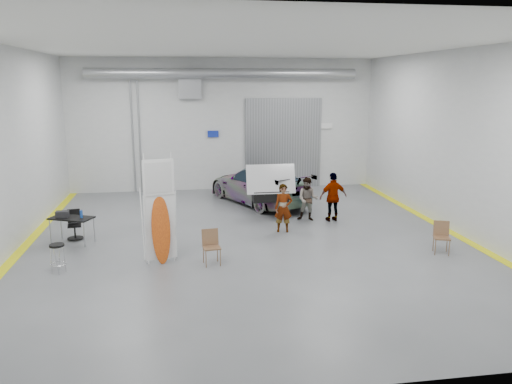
{
  "coord_description": "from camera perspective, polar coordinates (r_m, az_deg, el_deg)",
  "views": [
    {
      "loc": [
        -2.09,
        -14.99,
        4.93
      ],
      "look_at": [
        0.31,
        0.33,
        1.5
      ],
      "focal_mm": 35.0,
      "sensor_mm": 36.0,
      "label": 1
    }
  ],
  "objects": [
    {
      "name": "ground",
      "position": [
        15.92,
        -0.91,
        -5.57
      ],
      "size": [
        16.0,
        16.0,
        0.0
      ],
      "primitive_type": "plane",
      "color": "#57595E",
      "rests_on": "ground"
    },
    {
      "name": "room_shell",
      "position": [
        17.39,
        -1.2,
        9.66
      ],
      "size": [
        14.02,
        16.18,
        6.01
      ],
      "color": "#BBBDC0",
      "rests_on": "ground"
    },
    {
      "name": "sedan_car",
      "position": [
        20.66,
        0.32,
        0.84
      ],
      "size": [
        4.15,
        5.71,
        1.53
      ],
      "primitive_type": "imported",
      "rotation": [
        0.0,
        0.0,
        3.57
      ],
      "color": "silver",
      "rests_on": "ground"
    },
    {
      "name": "person_a",
      "position": [
        16.66,
        3.15,
        -1.85
      ],
      "size": [
        0.65,
        0.49,
        1.63
      ],
      "primitive_type": "imported",
      "rotation": [
        0.0,
        0.0,
        -0.18
      ],
      "color": "#987153",
      "rests_on": "ground"
    },
    {
      "name": "person_b",
      "position": [
        18.11,
        5.96,
        -0.81
      ],
      "size": [
        0.94,
        0.84,
        1.58
      ],
      "primitive_type": "imported",
      "rotation": [
        0.0,
        0.0,
        -0.38
      ],
      "color": "slate",
      "rests_on": "ground"
    },
    {
      "name": "person_c",
      "position": [
        18.13,
        8.81,
        -0.56
      ],
      "size": [
        1.07,
        0.54,
        1.78
      ],
      "primitive_type": "imported",
      "rotation": [
        0.0,
        0.0,
        3.26
      ],
      "color": "#A25B36",
      "rests_on": "ground"
    },
    {
      "name": "surfboard_display",
      "position": [
        13.89,
        -11.12,
        -3.13
      ],
      "size": [
        0.86,
        0.37,
        3.09
      ],
      "rotation": [
        0.0,
        0.0,
        0.23
      ],
      "color": "white",
      "rests_on": "ground"
    },
    {
      "name": "folding_chair_near",
      "position": [
        13.88,
        -5.08,
        -7.07
      ],
      "size": [
        0.51,
        0.53,
        0.97
      ],
      "rotation": [
        0.0,
        0.0,
        0.12
      ],
      "color": "brown",
      "rests_on": "ground"
    },
    {
      "name": "folding_chair_far",
      "position": [
        15.66,
        20.4,
        -5.57
      ],
      "size": [
        0.57,
        0.6,
        0.94
      ],
      "rotation": [
        0.0,
        0.0,
        -0.34
      ],
      "color": "brown",
      "rests_on": "ground"
    },
    {
      "name": "shop_stool",
      "position": [
        14.2,
        -21.7,
        -7.09
      ],
      "size": [
        0.4,
        0.4,
        0.79
      ],
      "rotation": [
        0.0,
        0.0,
        -0.19
      ],
      "color": "black",
      "rests_on": "ground"
    },
    {
      "name": "work_table",
      "position": [
        16.53,
        -20.59,
        -2.74
      ],
      "size": [
        1.45,
        1.12,
        1.06
      ],
      "rotation": [
        0.0,
        0.0,
        -0.41
      ],
      "color": "gray",
      "rests_on": "ground"
    },
    {
      "name": "office_chair",
      "position": [
        17.02,
        -19.99,
        -3.71
      ],
      "size": [
        0.5,
        0.5,
        0.93
      ],
      "rotation": [
        0.0,
        0.0,
        0.17
      ],
      "color": "black",
      "rests_on": "ground"
    },
    {
      "name": "trunk_lid",
      "position": [
        18.19,
        1.53,
        1.77
      ],
      "size": [
        1.79,
        1.09,
        0.04
      ],
      "primitive_type": "cube",
      "color": "silver",
      "rests_on": "sedan_car"
    }
  ]
}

